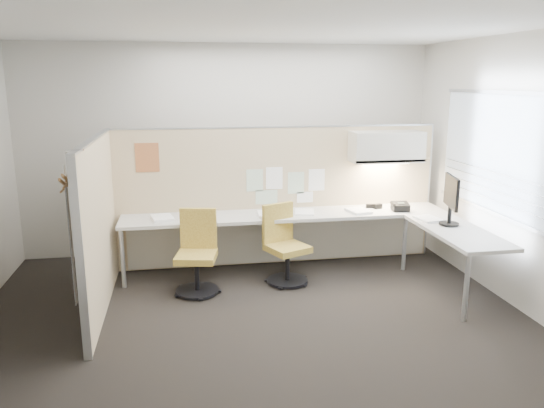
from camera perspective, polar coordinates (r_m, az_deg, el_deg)
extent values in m
cube|color=black|center=(5.47, -2.08, -12.05)|extent=(5.50, 4.50, 0.01)
cube|color=white|center=(4.97, -2.37, 18.70)|extent=(5.50, 4.50, 0.01)
cube|color=beige|center=(7.24, -4.62, 5.81)|extent=(5.50, 0.02, 2.80)
cube|color=beige|center=(2.89, 3.83, -5.60)|extent=(5.50, 0.02, 2.80)
cube|color=beige|center=(6.04, 24.63, 3.17)|extent=(0.02, 4.50, 2.80)
cube|color=#ACBCC8|center=(6.01, 24.57, 4.57)|extent=(0.01, 2.80, 1.30)
cube|color=beige|center=(6.77, 0.61, 0.82)|extent=(4.10, 0.06, 1.75)
cube|color=beige|center=(5.66, -18.12, -2.35)|extent=(0.06, 2.20, 1.75)
cube|color=beige|center=(6.51, 1.57, -1.20)|extent=(4.00, 0.60, 0.04)
cube|color=beige|center=(6.15, 19.32, -2.82)|extent=(0.60, 1.47, 0.04)
cube|color=beige|center=(6.86, 1.10, -3.60)|extent=(3.90, 0.02, 0.64)
cylinder|color=#A5A8AA|center=(6.29, -15.77, -5.70)|extent=(0.05, 0.05, 0.69)
cylinder|color=#A5A8AA|center=(5.58, 20.17, -8.48)|extent=(0.05, 0.05, 0.69)
cylinder|color=#A5A8AA|center=(6.81, 14.06, -4.13)|extent=(0.05, 0.05, 0.69)
cube|color=beige|center=(6.84, 12.20, 6.05)|extent=(0.90, 0.36, 0.38)
cube|color=#FFEABF|center=(6.87, 12.12, 4.31)|extent=(0.60, 0.06, 0.02)
cube|color=#8CBF8C|center=(6.65, -1.88, 2.56)|extent=(0.21, 0.00, 0.28)
cube|color=white|center=(6.68, 0.25, 2.80)|extent=(0.21, 0.00, 0.28)
cube|color=#8CBF8C|center=(6.75, 2.59, 2.28)|extent=(0.21, 0.00, 0.28)
cube|color=white|center=(6.81, 4.82, 2.60)|extent=(0.21, 0.00, 0.28)
cube|color=#8CBF8C|center=(6.71, -0.59, 0.75)|extent=(0.28, 0.00, 0.18)
cube|color=white|center=(6.81, 3.56, 0.74)|extent=(0.21, 0.00, 0.14)
cube|color=orange|center=(6.55, -13.28, 4.88)|extent=(0.28, 0.00, 0.35)
cylinder|color=black|center=(6.07, -8.03, -9.22)|extent=(0.48, 0.48, 0.03)
cylinder|color=black|center=(6.00, -8.09, -7.58)|extent=(0.06, 0.06, 0.37)
cube|color=#D6C14F|center=(5.92, -8.16, -5.64)|extent=(0.50, 0.50, 0.07)
cube|color=#D6C14F|center=(6.04, -7.92, -2.59)|extent=(0.41, 0.14, 0.46)
cylinder|color=black|center=(6.30, 1.66, -8.23)|extent=(0.48, 0.48, 0.03)
cylinder|color=black|center=(6.23, 1.67, -6.65)|extent=(0.06, 0.06, 0.37)
cube|color=#D6C14F|center=(6.16, 1.68, -4.80)|extent=(0.56, 0.56, 0.07)
cube|color=#D6C14F|center=(6.25, 0.62, -1.99)|extent=(0.39, 0.21, 0.46)
cylinder|color=black|center=(6.30, 18.49, -2.03)|extent=(0.22, 0.22, 0.02)
cylinder|color=black|center=(6.28, 18.55, -1.20)|extent=(0.04, 0.04, 0.20)
cube|color=black|center=(6.22, 18.74, 1.27)|extent=(0.16, 0.52, 0.35)
cube|color=black|center=(6.22, 18.74, 1.27)|extent=(0.12, 0.47, 0.31)
cube|color=black|center=(6.81, 13.63, -0.30)|extent=(0.22, 0.22, 0.12)
cylinder|color=black|center=(6.79, 12.88, -0.01)|extent=(0.06, 0.17, 0.04)
cube|color=black|center=(6.90, 10.65, -0.21)|extent=(0.14, 0.06, 0.05)
cube|color=black|center=(6.88, 11.32, -0.24)|extent=(0.11, 0.09, 0.06)
cube|color=silver|center=(4.59, -20.49, 5.45)|extent=(0.14, 0.02, 0.02)
cylinder|color=silver|center=(4.61, -21.26, 4.35)|extent=(0.02, 0.02, 0.14)
cube|color=#AD7F4C|center=(4.63, -21.12, 2.77)|extent=(0.02, 0.41, 0.12)
cube|color=#AD7F4C|center=(4.68, -21.37, 2.33)|extent=(0.02, 0.41, 0.12)
cube|color=#A8A8B2|center=(4.72, -20.76, -4.37)|extent=(0.01, 0.07, 1.02)
cube|color=white|center=(6.34, -11.72, -1.49)|extent=(0.29, 0.34, 0.04)
cube|color=white|center=(6.44, -7.36, -1.19)|extent=(0.30, 0.35, 0.02)
cube|color=white|center=(6.38, -0.47, -1.14)|extent=(0.25, 0.32, 0.04)
cube|color=white|center=(6.54, 3.51, -0.88)|extent=(0.29, 0.34, 0.02)
cube|color=white|center=(6.65, 9.29, -0.74)|extent=(0.29, 0.34, 0.03)
cube|color=white|center=(6.47, 16.42, -1.53)|extent=(0.28, 0.34, 0.02)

